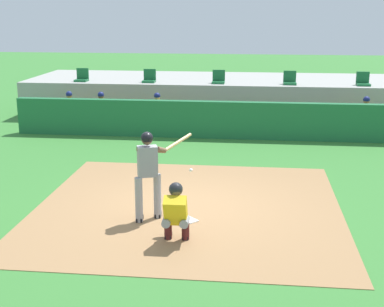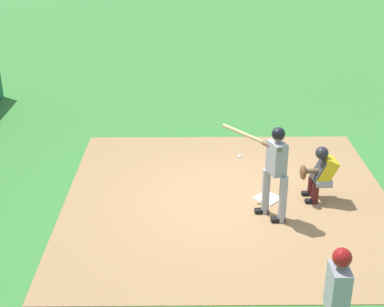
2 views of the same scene
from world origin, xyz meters
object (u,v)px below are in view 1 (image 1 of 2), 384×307
object	(u,v)px
home_plate	(183,220)
dugout_player_3	(366,116)
stadium_seat_1	(149,79)
dugout_player_1	(100,110)
catcher_crouched	(176,210)
stadium_seat_4	(363,82)
stadium_seat_0	(82,78)
dugout_player_0	(69,110)
dugout_player_2	(157,111)
stadium_seat_2	(219,80)
batter_at_plate	(149,170)
stadium_seat_3	(290,81)

from	to	relation	value
home_plate	dugout_player_3	xyz separation A→B (m)	(4.99, 8.14, 0.65)
stadium_seat_1	dugout_player_1	bearing A→B (deg)	-123.45
stadium_seat_1	home_plate	bearing A→B (deg)	-75.67
catcher_crouched	stadium_seat_4	world-z (taller)	stadium_seat_4
dugout_player_3	stadium_seat_0	size ratio (longest dim) A/B	2.71
dugout_player_1	stadium_seat_1	xyz separation A→B (m)	(1.34, 2.03, 0.86)
home_plate	catcher_crouched	bearing A→B (deg)	-90.74
dugout_player_0	dugout_player_1	xyz separation A→B (m)	(1.14, 0.00, 0.00)
dugout_player_1	catcher_crouched	bearing A→B (deg)	-66.67
dugout_player_0	dugout_player_2	size ratio (longest dim) A/B	1.00
dugout_player_2	stadium_seat_4	size ratio (longest dim) A/B	2.71
catcher_crouched	dugout_player_3	size ratio (longest dim) A/B	1.48
catcher_crouched	dugout_player_3	distance (m)	10.40
dugout_player_1	stadium_seat_4	world-z (taller)	stadium_seat_4
home_plate	dugout_player_2	size ratio (longest dim) A/B	0.34
stadium_seat_0	stadium_seat_2	size ratio (longest dim) A/B	1.00
batter_at_plate	dugout_player_0	distance (m)	9.24
catcher_crouched	stadium_seat_2	bearing A→B (deg)	89.94
batter_at_plate	dugout_player_2	distance (m)	8.23
dugout_player_1	stadium_seat_0	xyz separation A→B (m)	(-1.26, 2.03, 0.86)
stadium_seat_0	stadium_seat_4	bearing A→B (deg)	0.00
batter_at_plate	dugout_player_1	xyz separation A→B (m)	(-3.26, 8.12, -0.36)
dugout_player_0	stadium_seat_4	xyz separation A→B (m)	(10.28, 2.03, 0.86)
batter_at_plate	stadium_seat_2	distance (m)	10.19
stadium_seat_4	stadium_seat_3	bearing A→B (deg)	180.00
stadium_seat_3	stadium_seat_4	distance (m)	2.60
catcher_crouched	stadium_seat_3	bearing A→B (deg)	76.81
stadium_seat_1	stadium_seat_3	xyz separation A→B (m)	(5.20, 0.00, 0.00)
stadium_seat_4	catcher_crouched	bearing A→B (deg)	-115.05
dugout_player_1	batter_at_plate	bearing A→B (deg)	-68.10
dugout_player_3	stadium_seat_0	distance (m)	10.43
dugout_player_1	stadium_seat_0	bearing A→B (deg)	121.68
catcher_crouched	dugout_player_0	world-z (taller)	dugout_player_0
stadium_seat_2	stadium_seat_3	size ratio (longest dim) A/B	1.00
stadium_seat_1	catcher_crouched	bearing A→B (deg)	-76.94
home_plate	dugout_player_3	distance (m)	9.57
catcher_crouched	stadium_seat_0	distance (m)	12.33
home_plate	dugout_player_3	bearing A→B (deg)	58.49
stadium_seat_4	dugout_player_3	bearing A→B (deg)	-95.82
dugout_player_2	stadium_seat_2	distance (m)	2.96
home_plate	dugout_player_0	xyz separation A→B (m)	(-5.08, 8.14, 0.65)
dugout_player_3	home_plate	bearing A→B (deg)	-121.51
dugout_player_1	stadium_seat_1	world-z (taller)	stadium_seat_1
stadium_seat_0	home_plate	bearing A→B (deg)	-62.94
stadium_seat_4	dugout_player_0	bearing A→B (deg)	-168.80
stadium_seat_1	dugout_player_0	bearing A→B (deg)	-140.63
dugout_player_3	catcher_crouched	bearing A→B (deg)	-118.77
dugout_player_3	stadium_seat_1	bearing A→B (deg)	165.00
stadium_seat_3	stadium_seat_4	world-z (taller)	same
dugout_player_2	stadium_seat_0	bearing A→B (deg)	147.79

